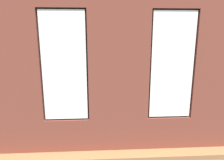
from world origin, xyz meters
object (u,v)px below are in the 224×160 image
at_px(tv_flatscreen, 13,85).
at_px(potted_plant_by_left_couch, 161,81).
at_px(papasan_chair, 112,81).
at_px(coffee_table, 111,96).
at_px(couch_left, 185,94).
at_px(potted_plant_near_tv, 19,98).
at_px(potted_plant_between_couches, 165,99).
at_px(couch_by_window, 109,121).
at_px(candle_jar, 100,94).
at_px(potted_plant_beside_window_right, 24,110).
at_px(remote_black, 114,95).
at_px(remote_silver, 106,93).
at_px(potted_plant_foreground_right, 45,72).
at_px(potted_plant_mid_room_small, 139,90).
at_px(cup_ceramic, 111,93).
at_px(media_console, 15,107).
at_px(potted_plant_corner_near_left, 172,76).

relative_size(tv_flatscreen, potted_plant_by_left_couch, 1.71).
bearing_deg(papasan_chair, coffee_table, 84.93).
bearing_deg(coffee_table, papasan_chair, -95.07).
xyz_separation_m(couch_left, potted_plant_near_tv, (4.98, 1.68, 0.51)).
bearing_deg(potted_plant_between_couches, couch_by_window, 1.99).
bearing_deg(potted_plant_near_tv, papasan_chair, -126.36).
distance_m(couch_left, coffee_table, 2.62).
bearing_deg(potted_plant_by_left_couch, candle_jar, 34.29).
bearing_deg(potted_plant_beside_window_right, potted_plant_near_tv, -59.94).
relative_size(remote_black, remote_silver, 1.00).
bearing_deg(couch_by_window, potted_plant_near_tv, -9.96).
bearing_deg(potted_plant_foreground_right, couch_left, 161.71).
distance_m(candle_jar, potted_plant_mid_room_small, 1.54).
height_order(papasan_chair, potted_plant_near_tv, potted_plant_near_tv).
bearing_deg(potted_plant_foreground_right, potted_plant_between_couches, 135.69).
bearing_deg(coffee_table, potted_plant_by_left_couch, -143.47).
bearing_deg(cup_ceramic, potted_plant_near_tv, 32.61).
bearing_deg(coffee_table, candle_jar, 18.04).
height_order(candle_jar, potted_plant_beside_window_right, potted_plant_beside_window_right).
distance_m(remote_silver, potted_plant_mid_room_small, 1.27).
relative_size(media_console, potted_plant_corner_near_left, 1.06).
bearing_deg(media_console, potted_plant_by_left_couch, -157.07).
xyz_separation_m(couch_left, remote_black, (2.52, 0.28, 0.12)).
height_order(remote_silver, potted_plant_corner_near_left, potted_plant_corner_near_left).
relative_size(cup_ceramic, remote_black, 0.57).
height_order(couch_left, remote_silver, couch_left).
relative_size(remote_silver, potted_plant_near_tv, 0.13).
height_order(remote_silver, potted_plant_between_couches, potted_plant_between_couches).
distance_m(candle_jar, potted_plant_foreground_right, 3.04).
relative_size(couch_by_window, tv_flatscreen, 1.58).
height_order(cup_ceramic, remote_black, cup_ceramic).
bearing_deg(tv_flatscreen, couch_left, -172.89).
bearing_deg(tv_flatscreen, couch_by_window, 153.59).
bearing_deg(couch_left, potted_plant_foreground_right, -112.60).
bearing_deg(potted_plant_corner_near_left, potted_plant_by_left_couch, 28.38).
xyz_separation_m(coffee_table, potted_plant_corner_near_left, (-2.75, -1.93, 0.24)).
distance_m(cup_ceramic, media_console, 2.98).
bearing_deg(potted_plant_by_left_couch, coffee_table, 36.53).
distance_m(candle_jar, potted_plant_beside_window_right, 2.56).
distance_m(remote_silver, potted_plant_beside_window_right, 2.87).
height_order(potted_plant_foreground_right, potted_plant_mid_room_small, potted_plant_foreground_right).
distance_m(tv_flatscreen, potted_plant_mid_room_small, 4.13).
bearing_deg(media_console, potted_plant_between_couches, 162.30).
distance_m(remote_black, remote_silver, 0.33).
height_order(couch_by_window, remote_black, couch_by_window).
bearing_deg(papasan_chair, couch_by_window, 85.08).
bearing_deg(media_console, potted_plant_mid_room_small, -165.62).
bearing_deg(potted_plant_foreground_right, media_console, 82.81).
bearing_deg(coffee_table, cup_ceramic, 178.09).
distance_m(papasan_chair, potted_plant_beside_window_right, 4.55).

